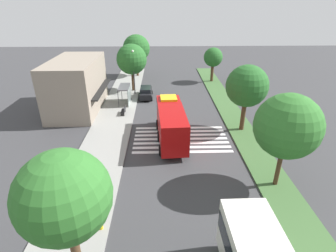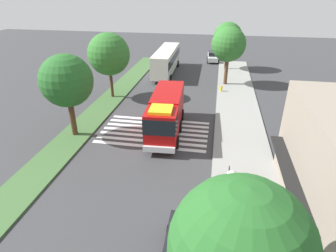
{
  "view_description": "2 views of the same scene",
  "coord_description": "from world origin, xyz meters",
  "px_view_note": "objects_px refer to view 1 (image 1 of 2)",
  "views": [
    {
      "loc": [
        -26.35,
        2.07,
        13.7
      ],
      "look_at": [
        -0.94,
        1.38,
        1.44
      ],
      "focal_mm": 28.43,
      "sensor_mm": 36.0,
      "label": 1
    },
    {
      "loc": [
        21.92,
        5.42,
        12.56
      ],
      "look_at": [
        -0.45,
        1.43,
        1.13
      ],
      "focal_mm": 30.27,
      "sensor_mm": 36.0,
      "label": 2
    }
  ],
  "objects_px": {
    "sidewalk_tree_east": "(132,59)",
    "median_tree_west": "(247,86)",
    "sidewalk_tree_west": "(64,197)",
    "sidewalk_tree_far_east": "(136,48)",
    "bench_near_shelter": "(124,111)",
    "parked_car_mid": "(146,92)",
    "fire_truck": "(171,121)",
    "fire_hydrant": "(101,224)",
    "street_lamp": "(134,69)",
    "median_tree_center": "(213,58)",
    "median_tree_far_west": "(287,126)",
    "bus_stop_shelter": "(127,91)"
  },
  "relations": [
    {
      "from": "fire_truck",
      "to": "sidewalk_tree_west",
      "type": "bearing_deg",
      "value": 157.41
    },
    {
      "from": "bench_near_shelter",
      "to": "fire_hydrant",
      "type": "xyz_separation_m",
      "value": [
        -19.08,
        -0.86,
        -0.1
      ]
    },
    {
      "from": "street_lamp",
      "to": "sidewalk_tree_east",
      "type": "bearing_deg",
      "value": 13.54
    },
    {
      "from": "sidewalk_tree_west",
      "to": "median_tree_center",
      "type": "bearing_deg",
      "value": -20.26
    },
    {
      "from": "bench_near_shelter",
      "to": "sidewalk_tree_west",
      "type": "relative_size",
      "value": 0.21
    },
    {
      "from": "median_tree_west",
      "to": "fire_hydrant",
      "type": "relative_size",
      "value": 10.53
    },
    {
      "from": "sidewalk_tree_far_east",
      "to": "median_tree_center",
      "type": "xyz_separation_m",
      "value": [
        -4.23,
        -13.66,
        -0.91
      ]
    },
    {
      "from": "sidewalk_tree_east",
      "to": "sidewalk_tree_far_east",
      "type": "bearing_deg",
      "value": 0.0
    },
    {
      "from": "sidewalk_tree_east",
      "to": "median_tree_west",
      "type": "xyz_separation_m",
      "value": [
        -14.65,
        -13.66,
        0.1
      ]
    },
    {
      "from": "fire_truck",
      "to": "median_tree_west",
      "type": "xyz_separation_m",
      "value": [
        1.85,
        -8.18,
        3.13
      ]
    },
    {
      "from": "sidewalk_tree_west",
      "to": "sidewalk_tree_far_east",
      "type": "xyz_separation_m",
      "value": [
        41.24,
        0.0,
        -0.23
      ]
    },
    {
      "from": "sidewalk_tree_west",
      "to": "median_tree_west",
      "type": "height_order",
      "value": "sidewalk_tree_west"
    },
    {
      "from": "bench_near_shelter",
      "to": "parked_car_mid",
      "type": "bearing_deg",
      "value": -21.32
    },
    {
      "from": "sidewalk_tree_far_east",
      "to": "fire_hydrant",
      "type": "bearing_deg",
      "value": -179.25
    },
    {
      "from": "fire_hydrant",
      "to": "street_lamp",
      "type": "bearing_deg",
      "value": 0.21
    },
    {
      "from": "bus_stop_shelter",
      "to": "median_tree_center",
      "type": "xyz_separation_m",
      "value": [
        10.8,
        -14.0,
        2.45
      ]
    },
    {
      "from": "bus_stop_shelter",
      "to": "bench_near_shelter",
      "type": "relative_size",
      "value": 2.19
    },
    {
      "from": "parked_car_mid",
      "to": "bus_stop_shelter",
      "type": "relative_size",
      "value": 1.31
    },
    {
      "from": "parked_car_mid",
      "to": "bench_near_shelter",
      "type": "height_order",
      "value": "parked_car_mid"
    },
    {
      "from": "fire_hydrant",
      "to": "fire_truck",
      "type": "bearing_deg",
      "value": -21.91
    },
    {
      "from": "sidewalk_tree_west",
      "to": "street_lamp",
      "type": "bearing_deg",
      "value": -0.75
    },
    {
      "from": "fire_truck",
      "to": "street_lamp",
      "type": "bearing_deg",
      "value": 15.78
    },
    {
      "from": "street_lamp",
      "to": "sidewalk_tree_far_east",
      "type": "height_order",
      "value": "sidewalk_tree_far_east"
    },
    {
      "from": "sidewalk_tree_east",
      "to": "median_tree_center",
      "type": "height_order",
      "value": "sidewalk_tree_east"
    },
    {
      "from": "median_tree_far_west",
      "to": "median_tree_center",
      "type": "xyz_separation_m",
      "value": [
        29.59,
        -0.0,
        -0.96
      ]
    },
    {
      "from": "fire_truck",
      "to": "median_tree_west",
      "type": "height_order",
      "value": "median_tree_west"
    },
    {
      "from": "fire_truck",
      "to": "bus_stop_shelter",
      "type": "relative_size",
      "value": 2.64
    },
    {
      "from": "sidewalk_tree_west",
      "to": "median_tree_center",
      "type": "height_order",
      "value": "sidewalk_tree_west"
    },
    {
      "from": "fire_truck",
      "to": "fire_hydrant",
      "type": "bearing_deg",
      "value": 154.95
    },
    {
      "from": "sidewalk_tree_west",
      "to": "bench_near_shelter",
      "type": "bearing_deg",
      "value": 0.92
    },
    {
      "from": "street_lamp",
      "to": "median_tree_far_west",
      "type": "distance_m",
      "value": 26.53
    },
    {
      "from": "median_tree_center",
      "to": "sidewalk_tree_west",
      "type": "bearing_deg",
      "value": 159.74
    },
    {
      "from": "fire_truck",
      "to": "street_lamp",
      "type": "distance_m",
      "value": 15.81
    },
    {
      "from": "parked_car_mid",
      "to": "fire_hydrant",
      "type": "relative_size",
      "value": 6.56
    },
    {
      "from": "bus_stop_shelter",
      "to": "sidewalk_tree_east",
      "type": "distance_m",
      "value": 6.66
    },
    {
      "from": "sidewalk_tree_far_east",
      "to": "median_tree_center",
      "type": "relative_size",
      "value": 1.29
    },
    {
      "from": "sidewalk_tree_west",
      "to": "sidewalk_tree_far_east",
      "type": "relative_size",
      "value": 1.0
    },
    {
      "from": "bench_near_shelter",
      "to": "median_tree_center",
      "type": "xyz_separation_m",
      "value": [
        14.8,
        -14.02,
        3.75
      ]
    },
    {
      "from": "median_tree_far_west",
      "to": "sidewalk_tree_west",
      "type": "bearing_deg",
      "value": 118.54
    },
    {
      "from": "bus_stop_shelter",
      "to": "fire_hydrant",
      "type": "xyz_separation_m",
      "value": [
        -23.08,
        -0.84,
        -1.4
      ]
    },
    {
      "from": "parked_car_mid",
      "to": "sidewalk_tree_west",
      "type": "bearing_deg",
      "value": 174.48
    },
    {
      "from": "fire_truck",
      "to": "bus_stop_shelter",
      "type": "distance_m",
      "value": 12.17
    },
    {
      "from": "sidewalk_tree_far_east",
      "to": "bus_stop_shelter",
      "type": "bearing_deg",
      "value": 178.72
    },
    {
      "from": "parked_car_mid",
      "to": "median_tree_west",
      "type": "distance_m",
      "value": 16.73
    },
    {
      "from": "bench_near_shelter",
      "to": "median_tree_center",
      "type": "bearing_deg",
      "value": -43.44
    },
    {
      "from": "parked_car_mid",
      "to": "bench_near_shelter",
      "type": "distance_m",
      "value": 7.04
    },
    {
      "from": "parked_car_mid",
      "to": "median_tree_far_west",
      "type": "xyz_separation_m",
      "value": [
        -21.34,
        -11.46,
        4.43
      ]
    },
    {
      "from": "bench_near_shelter",
      "to": "median_tree_west",
      "type": "xyz_separation_m",
      "value": [
        -4.83,
        -14.02,
        4.63
      ]
    },
    {
      "from": "parked_car_mid",
      "to": "fire_hydrant",
      "type": "height_order",
      "value": "parked_car_mid"
    },
    {
      "from": "bus_stop_shelter",
      "to": "sidewalk_tree_east",
      "type": "relative_size",
      "value": 0.48
    }
  ]
}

